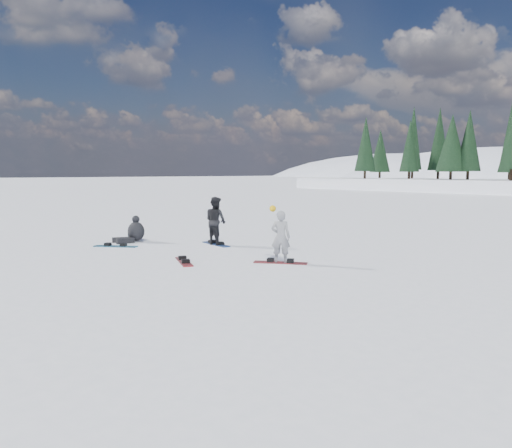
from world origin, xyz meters
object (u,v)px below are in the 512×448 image
(snowboarder_man, at_px, (216,221))
(snowboard_loose_b, at_px, (184,262))
(gear_bag, at_px, (133,235))
(snowboard_loose_a, at_px, (116,246))
(snowboarder_woman, at_px, (280,236))
(seated_rider, at_px, (135,232))

(snowboarder_man, relative_size, snowboard_loose_b, 1.12)
(gear_bag, distance_m, snowboard_loose_b, 5.50)
(snowboarder_man, xyz_separation_m, snowboard_loose_a, (-1.79, -2.91, -0.83))
(snowboarder_man, relative_size, gear_bag, 3.74)
(snowboarder_woman, xyz_separation_m, snowboard_loose_b, (-1.86, -1.99, -0.74))
(seated_rider, xyz_separation_m, gear_bag, (-0.70, 0.26, -0.22))
(snowboarder_man, bearing_deg, snowboard_loose_b, 125.72)
(snowboard_loose_a, bearing_deg, snowboard_loose_b, -37.65)
(snowboarder_woman, xyz_separation_m, seated_rider, (-6.55, -1.17, -0.39))
(seated_rider, xyz_separation_m, snowboard_loose_a, (0.70, -1.06, -0.35))
(snowboarder_man, relative_size, snowboard_loose_a, 1.12)
(snowboarder_woman, height_order, seated_rider, snowboarder_woman)
(gear_bag, height_order, snowboard_loose_b, gear_bag)
(snowboarder_man, distance_m, snowboard_loose_a, 3.51)
(gear_bag, bearing_deg, snowboarder_woman, 7.16)
(gear_bag, bearing_deg, snowboard_loose_a, -43.24)
(seated_rider, height_order, snowboard_loose_b, seated_rider)
(snowboarder_man, height_order, snowboard_loose_b, snowboarder_man)
(seated_rider, bearing_deg, snowboard_loose_a, -41.71)
(snowboarder_man, xyz_separation_m, seated_rider, (-2.49, -1.85, -0.47))
(snowboard_loose_b, bearing_deg, snowboarder_man, 151.94)
(snowboarder_man, height_order, seated_rider, snowboarder_man)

